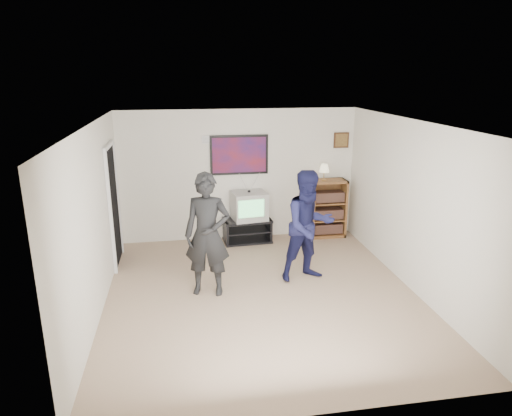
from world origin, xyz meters
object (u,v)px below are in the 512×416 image
object	(u,v)px
media_stand	(247,230)
person_short	(309,226)
person_tall	(207,235)
crt_television	(249,206)
bookshelf	(327,208)

from	to	relation	value
media_stand	person_short	world-z (taller)	person_short
media_stand	person_tall	size ratio (longest dim) A/B	0.51
crt_television	media_stand	bearing A→B (deg)	172.40
crt_television	bookshelf	bearing A→B (deg)	-5.78
person_tall	crt_television	bearing A→B (deg)	79.14
media_stand	bookshelf	xyz separation A→B (m)	(1.61, 0.05, 0.35)
crt_television	person_tall	bearing A→B (deg)	-121.97
crt_television	person_short	distance (m)	1.91
crt_television	bookshelf	world-z (taller)	bookshelf
media_stand	person_tall	world-z (taller)	person_tall
crt_television	person_short	size ratio (longest dim) A/B	0.36
person_tall	media_stand	bearing A→B (deg)	80.07
crt_television	bookshelf	size ratio (longest dim) A/B	0.55
crt_television	bookshelf	distance (m)	1.57
person_short	bookshelf	bearing A→B (deg)	51.40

